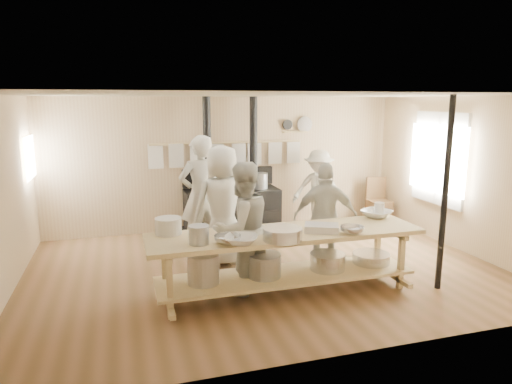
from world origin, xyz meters
TOP-DOWN VIEW (x-y plane):
  - ground at (0.00, 0.00)m, footprint 7.00×7.00m
  - room_shell at (0.00, 0.00)m, footprint 7.00×7.00m
  - window_right at (3.47, 0.60)m, footprint 0.09×1.50m
  - left_opening at (-3.45, 2.00)m, footprint 0.00×0.90m
  - stove at (-0.01, 2.12)m, footprint 1.90×0.75m
  - towel_rail at (-0.00, 2.40)m, footprint 3.00×0.04m
  - back_wall_shelf at (1.46, 2.43)m, footprint 0.63×0.14m
  - prep_table at (-0.01, -0.90)m, footprint 3.60×0.90m
  - support_post at (2.05, -1.35)m, footprint 0.08×0.08m
  - cook_far_left at (-0.79, 1.01)m, footprint 0.81×0.62m
  - cook_left at (-0.54, -0.69)m, footprint 1.02×0.91m
  - cook_center at (-0.55, 0.42)m, footprint 0.99×0.72m
  - cook_right at (0.87, -0.23)m, footprint 1.03×0.69m
  - cook_by_window at (1.74, 1.95)m, footprint 1.17×0.97m
  - chair at (3.15, 1.97)m, footprint 0.48×0.48m
  - bowl_white_a at (-0.70, -1.23)m, footprint 0.51×0.51m
  - bowl_steel_a at (-0.85, -1.17)m, footprint 0.43×0.43m
  - bowl_white_b at (1.53, -0.57)m, footprint 0.57×0.57m
  - bowl_steel_b at (0.77, -1.23)m, footprint 0.34×0.34m
  - roasting_pan at (0.44, -1.03)m, footprint 0.51×0.44m
  - mixing_bowl_large at (-0.17, -1.23)m, footprint 0.56×0.56m
  - bucket_galv at (-1.18, -1.09)m, footprint 0.32×0.32m
  - deep_bowl_enamel at (-1.48, -0.57)m, footprint 0.35×0.35m
  - pitcher at (1.55, -0.60)m, footprint 0.17×0.17m

SIDE VIEW (x-z plane):
  - ground at x=0.00m, z-range 0.00..0.00m
  - chair at x=3.15m, z-range -0.19..0.75m
  - prep_table at x=-0.01m, z-range 0.10..0.95m
  - stove at x=-0.01m, z-range -0.78..1.82m
  - cook_by_window at x=1.74m, z-range 0.00..1.58m
  - cook_right at x=0.87m, z-range 0.00..1.62m
  - cook_left at x=-0.54m, z-range 0.00..1.76m
  - bowl_steel_b at x=0.77m, z-range 0.85..0.95m
  - roasting_pan at x=0.44m, z-range 0.85..0.95m
  - bowl_white_a at x=-0.70m, z-range 0.85..0.95m
  - bowl_steel_a at x=-0.85m, z-range 0.85..0.95m
  - bowl_white_b at x=1.53m, z-range 0.85..0.95m
  - mixing_bowl_large at x=-0.17m, z-range 0.85..1.00m
  - cook_center at x=-0.55m, z-range 0.00..1.87m
  - deep_bowl_enamel at x=-1.48m, z-range 0.85..1.06m
  - pitcher at x=1.55m, z-range 0.85..1.07m
  - bucket_galv at x=-1.18m, z-range 0.85..1.07m
  - cook_far_left at x=-0.79m, z-range 0.00..1.99m
  - support_post at x=2.05m, z-range 0.00..2.60m
  - window_right at x=3.47m, z-range 0.67..2.33m
  - towel_rail at x=0.00m, z-range 1.32..1.79m
  - left_opening at x=-3.45m, z-range 1.15..2.05m
  - room_shell at x=0.00m, z-range -1.88..5.12m
  - back_wall_shelf at x=1.46m, z-range 1.84..2.17m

